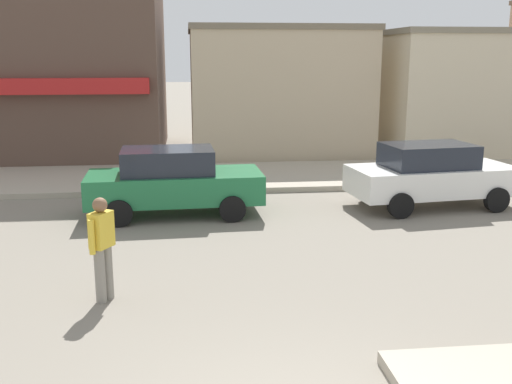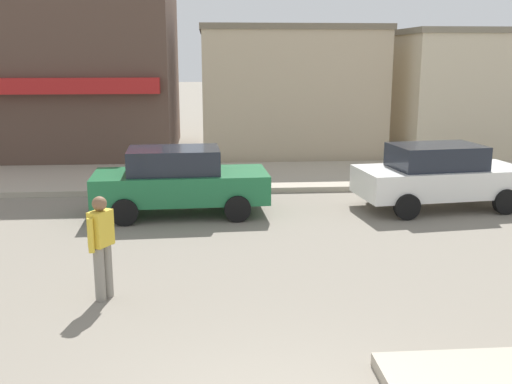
{
  "view_description": "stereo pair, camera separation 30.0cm",
  "coord_description": "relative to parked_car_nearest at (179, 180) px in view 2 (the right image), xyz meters",
  "views": [
    {
      "loc": [
        -1.01,
        -4.82,
        3.65
      ],
      "look_at": [
        0.04,
        4.5,
        1.5
      ],
      "focal_mm": 42.0,
      "sensor_mm": 36.0,
      "label": 1
    },
    {
      "loc": [
        -0.72,
        -4.85,
        3.65
      ],
      "look_at": [
        0.04,
        4.5,
        1.5
      ],
      "focal_mm": 42.0,
      "sensor_mm": 36.0,
      "label": 2
    }
  ],
  "objects": [
    {
      "name": "kerb_far",
      "position": [
        1.4,
        3.96,
        -0.74
      ],
      "size": [
        80.0,
        4.0,
        0.15
      ],
      "primitive_type": "cube",
      "color": "#A89E8C",
      "rests_on": "ground"
    },
    {
      "name": "parked_car_second",
      "position": [
        6.24,
        0.06,
        0.0
      ],
      "size": [
        4.17,
        2.23,
        1.56
      ],
      "color": "white",
      "rests_on": "ground"
    },
    {
      "name": "building_storefront_left_near",
      "position": [
        3.71,
        8.9,
        1.53
      ],
      "size": [
        6.49,
        5.39,
        4.67
      ],
      "color": "tan",
      "rests_on": "ground"
    },
    {
      "name": "building_corner_shop",
      "position": [
        -5.45,
        9.76,
        3.03
      ],
      "size": [
        10.05,
        8.1,
        7.68
      ],
      "color": "brown",
      "rests_on": "ground"
    },
    {
      "name": "parked_car_nearest",
      "position": [
        0.0,
        0.0,
        0.0
      ],
      "size": [
        4.07,
        2.01,
        1.56
      ],
      "color": "#1E6B3D",
      "rests_on": "ground"
    },
    {
      "name": "pedestrian_crossing_near",
      "position": [
        -0.94,
        -4.96,
        0.06
      ],
      "size": [
        0.37,
        0.52,
        1.61
      ],
      "color": "gray",
      "rests_on": "ground"
    },
    {
      "name": "building_storefront_left_mid",
      "position": [
        10.84,
        8.84,
        1.47
      ],
      "size": [
        6.6,
        6.66,
        4.55
      ],
      "color": "beige",
      "rests_on": "ground"
    }
  ]
}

